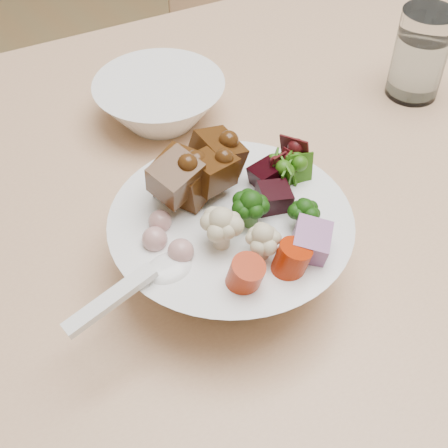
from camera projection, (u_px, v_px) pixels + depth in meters
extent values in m
cube|color=tan|center=(373.00, 344.00, 1.45)|extent=(5.00, 6.00, 0.01)
cube|color=tan|center=(268.00, 75.00, 1.45)|extent=(0.53, 0.53, 0.04)
cylinder|color=tan|center=(211.00, 204.00, 1.47)|extent=(0.03, 0.03, 0.41)
cylinder|color=tan|center=(348.00, 185.00, 1.52)|extent=(0.03, 0.03, 0.41)
cylinder|color=tan|center=(188.00, 119.00, 1.70)|extent=(0.03, 0.03, 0.41)
cylinder|color=tan|center=(308.00, 105.00, 1.75)|extent=(0.03, 0.03, 0.41)
sphere|color=black|center=(250.00, 214.00, 0.57)|extent=(0.04, 0.04, 0.04)
sphere|color=beige|center=(222.00, 233.00, 0.55)|extent=(0.04, 0.04, 0.04)
cube|color=black|center=(268.00, 179.00, 0.61)|extent=(0.04, 0.04, 0.03)
cube|color=#8C5588|center=(310.00, 243.00, 0.55)|extent=(0.05, 0.05, 0.04)
cylinder|color=#AC2B04|center=(245.00, 276.00, 0.53)|extent=(0.04, 0.04, 0.03)
sphere|color=tan|center=(181.00, 252.00, 0.55)|extent=(0.03, 0.03, 0.03)
ellipsoid|color=white|center=(169.00, 269.00, 0.55)|extent=(0.05, 0.04, 0.02)
cube|color=white|center=(110.00, 300.00, 0.52)|extent=(0.09, 0.02, 0.02)
cylinder|color=silver|center=(420.00, 54.00, 0.81)|extent=(0.07, 0.07, 0.12)
cylinder|color=silver|center=(417.00, 64.00, 0.82)|extent=(0.06, 0.06, 0.08)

